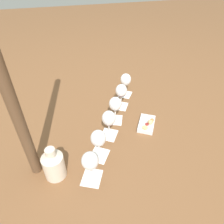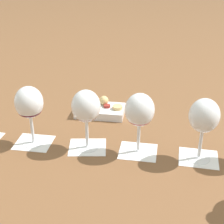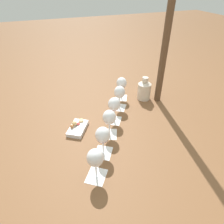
# 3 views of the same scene
# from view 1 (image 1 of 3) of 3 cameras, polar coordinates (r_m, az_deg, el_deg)

# --- Properties ---
(ground_plane) EXTENTS (8.00, 8.00, 0.00)m
(ground_plane) POSITION_cam_1_polar(r_m,az_deg,el_deg) (1.26, -0.11, -4.26)
(ground_plane) COLOR brown
(tasting_card_0) EXTENTS (0.13, 0.13, 0.00)m
(tasting_card_0) POSITION_cam_1_polar(r_m,az_deg,el_deg) (1.02, -5.78, -18.17)
(tasting_card_0) COLOR white
(tasting_card_0) RESTS_ON ground_plane
(tasting_card_1) EXTENTS (0.14, 0.13, 0.00)m
(tasting_card_1) POSITION_cam_1_polar(r_m,az_deg,el_deg) (1.11, -3.66, -12.17)
(tasting_card_1) COLOR white
(tasting_card_1) RESTS_ON ground_plane
(tasting_card_2) EXTENTS (0.14, 0.13, 0.00)m
(tasting_card_2) POSITION_cam_1_polar(r_m,az_deg,el_deg) (1.21, -0.87, -6.49)
(tasting_card_2) COLOR white
(tasting_card_2) RESTS_ON ground_plane
(tasting_card_3) EXTENTS (0.13, 0.12, 0.00)m
(tasting_card_3) POSITION_cam_1_polar(r_m,az_deg,el_deg) (1.31, 0.89, -2.24)
(tasting_card_3) COLOR white
(tasting_card_3) RESTS_ON ground_plane
(tasting_card_4) EXTENTS (0.14, 0.13, 0.00)m
(tasting_card_4) POSITION_cam_1_polar(r_m,az_deg,el_deg) (1.43, 2.52, 1.73)
(tasting_card_4) COLOR white
(tasting_card_4) RESTS_ON ground_plane
(tasting_card_5) EXTENTS (0.14, 0.13, 0.00)m
(tasting_card_5) POSITION_cam_1_polar(r_m,az_deg,el_deg) (1.56, 3.75, 5.09)
(tasting_card_5) COLOR white
(tasting_card_5) RESTS_ON ground_plane
(wine_glass_0) EXTENTS (0.08, 0.08, 0.17)m
(wine_glass_0) POSITION_cam_1_polar(r_m,az_deg,el_deg) (0.93, -6.26, -14.00)
(wine_glass_0) COLOR white
(wine_glass_0) RESTS_ON tasting_card_0
(wine_glass_1) EXTENTS (0.08, 0.08, 0.17)m
(wine_glass_1) POSITION_cam_1_polar(r_m,az_deg,el_deg) (1.02, -3.94, -7.80)
(wine_glass_1) COLOR white
(wine_glass_1) RESTS_ON tasting_card_1
(wine_glass_2) EXTENTS (0.08, 0.08, 0.17)m
(wine_glass_2) POSITION_cam_1_polar(r_m,az_deg,el_deg) (1.13, -0.93, -2.10)
(wine_glass_2) COLOR white
(wine_glass_2) RESTS_ON tasting_card_2
(wine_glass_3) EXTENTS (0.08, 0.08, 0.17)m
(wine_glass_3) POSITION_cam_1_polar(r_m,az_deg,el_deg) (1.24, 0.95, 2.04)
(wine_glass_3) COLOR white
(wine_glass_3) RESTS_ON tasting_card_3
(wine_glass_4) EXTENTS (0.08, 0.08, 0.17)m
(wine_glass_4) POSITION_cam_1_polar(r_m,az_deg,el_deg) (1.36, 2.66, 5.83)
(wine_glass_4) COLOR white
(wine_glass_4) RESTS_ON tasting_card_4
(wine_glass_5) EXTENTS (0.08, 0.08, 0.17)m
(wine_glass_5) POSITION_cam_1_polar(r_m,az_deg,el_deg) (1.50, 3.94, 8.97)
(wine_glass_5) COLOR white
(wine_glass_5) RESTS_ON tasting_card_5
(ceramic_vase) EXTENTS (0.10, 0.10, 0.18)m
(ceramic_vase) POSITION_cam_1_polar(r_m,az_deg,el_deg) (1.01, -16.33, -14.14)
(ceramic_vase) COLOR beige
(ceramic_vase) RESTS_ON ground_plane
(snack_dish) EXTENTS (0.19, 0.17, 0.06)m
(snack_dish) POSITION_cam_1_polar(r_m,az_deg,el_deg) (1.28, 9.93, -3.32)
(snack_dish) COLOR silver
(snack_dish) RESTS_ON ground_plane
(umbrella_pole) EXTENTS (0.05, 0.05, 1.06)m
(umbrella_pole) POSITION_cam_1_polar(r_m,az_deg,el_deg) (0.79, -29.00, 9.12)
(umbrella_pole) COLOR brown
(umbrella_pole) RESTS_ON ground_plane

